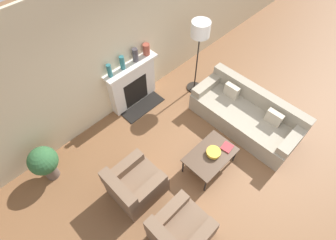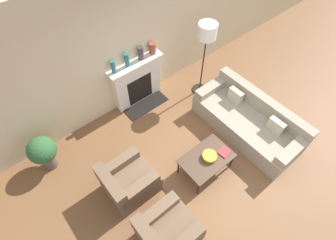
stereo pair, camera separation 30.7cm
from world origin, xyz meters
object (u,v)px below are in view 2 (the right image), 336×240
object	(u,v)px
bowl	(210,156)
fireplace	(137,82)
coffee_table	(207,159)
mantel_vase_center_right	(141,53)
potted_plant	(43,151)
armchair_near	(167,232)
mantel_vase_center_left	(127,60)
mantel_vase_left	(113,67)
floor_lamp	(207,37)
mantel_vase_right	(152,48)
armchair_far	(128,182)
couch	(248,121)
book	(224,152)

from	to	relation	value
bowl	fireplace	bearing A→B (deg)	88.46
fireplace	coffee_table	world-z (taller)	fireplace
mantel_vase_center_right	potted_plant	xyz separation A→B (m)	(-2.50, -0.35, -0.73)
armchair_near	mantel_vase_center_left	size ratio (longest dim) A/B	2.92
mantel_vase_left	potted_plant	bearing A→B (deg)	-169.41
floor_lamp	mantel_vase_right	bearing A→B (deg)	139.70
mantel_vase_center_right	bowl	bearing A→B (deg)	-95.71
armchair_far	coffee_table	distance (m)	1.46
bowl	mantel_vase_right	bearing A→B (deg)	77.17
bowl	mantel_vase_center_right	xyz separation A→B (m)	(0.23, 2.32, 0.75)
potted_plant	mantel_vase_right	bearing A→B (deg)	7.06
fireplace	armchair_near	xyz separation A→B (m)	(-1.44, -2.80, -0.22)
armchair_far	mantel_vase_center_left	bearing A→B (deg)	-36.45
mantel_vase_right	armchair_near	bearing A→B (deg)	-124.17
coffee_table	floor_lamp	xyz separation A→B (m)	(1.40, 1.60, 1.09)
mantel_vase_left	mantel_vase_center_right	xyz separation A→B (m)	(0.65, 0.00, 0.01)
fireplace	coffee_table	bearing A→B (deg)	-92.58
armchair_near	floor_lamp	distance (m)	3.65
fireplace	mantel_vase_center_right	xyz separation A→B (m)	(0.17, 0.01, 0.70)
bowl	mantel_vase_right	xyz separation A→B (m)	(0.53, 2.32, 0.72)
armchair_near	armchair_far	xyz separation A→B (m)	(0.00, 1.08, 0.00)
coffee_table	mantel_vase_center_left	size ratio (longest dim) A/B	3.23
floor_lamp	couch	bearing A→B (deg)	-91.99
potted_plant	mantel_vase_left	bearing A→B (deg)	10.59
book	mantel_vase_left	xyz separation A→B (m)	(-0.71, 2.42, 0.78)
fireplace	potted_plant	size ratio (longest dim) A/B	1.55
armchair_far	mantel_vase_right	distance (m)	2.73
fireplace	floor_lamp	distance (m)	1.75
mantel_vase_right	potted_plant	distance (m)	2.91
armchair_far	couch	bearing A→B (deg)	-99.56
mantel_vase_left	mantel_vase_center_left	world-z (taller)	mantel_vase_center_left
mantel_vase_center_right	potted_plant	distance (m)	2.63
bowl	mantel_vase_center_left	xyz separation A→B (m)	(-0.10, 2.32, 0.75)
floor_lamp	potted_plant	xyz separation A→B (m)	(-3.63, 0.36, -0.98)
armchair_near	mantel_vase_left	size ratio (longest dim) A/B	3.08
coffee_table	floor_lamp	world-z (taller)	floor_lamp
book	mantel_vase_center_right	xyz separation A→B (m)	(-0.06, 2.42, 0.79)
book	floor_lamp	bearing A→B (deg)	50.99
armchair_far	book	size ratio (longest dim) A/B	3.77
coffee_table	bowl	bearing A→B (deg)	-26.99
couch	coffee_table	distance (m)	1.36
couch	mantel_vase_left	world-z (taller)	mantel_vase_left
mantel_vase_right	book	bearing A→B (deg)	-95.65
bowl	book	bearing A→B (deg)	-18.35
coffee_table	mantel_vase_center_left	xyz separation A→B (m)	(-0.06, 2.30, 0.84)
floor_lamp	mantel_vase_left	xyz separation A→B (m)	(-1.77, 0.70, -0.26)
armchair_far	mantel_vase_center_right	xyz separation A→B (m)	(1.61, 1.73, 0.93)
fireplace	mantel_vase_right	size ratio (longest dim) A/B	5.15
mantel_vase_left	mantel_vase_center_left	distance (m)	0.31
armchair_near	mantel_vase_left	world-z (taller)	mantel_vase_left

